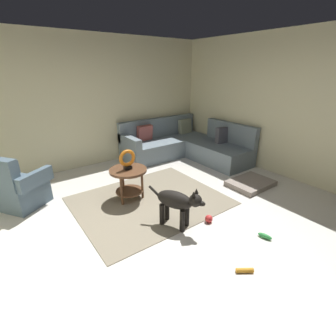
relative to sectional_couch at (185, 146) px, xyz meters
name	(u,v)px	position (x,y,z in m)	size (l,w,h in m)	color
ground_plane	(167,227)	(-1.99, -2.01, -0.34)	(6.00, 6.00, 0.10)	silver
wall_back	(85,103)	(-1.99, 0.93, 1.06)	(6.00, 0.12, 2.70)	beige
wall_right	(295,108)	(0.95, -2.01, 1.06)	(0.12, 6.00, 2.70)	beige
area_rug	(150,201)	(-1.84, -1.31, -0.29)	(2.30, 1.90, 0.01)	gray
sectional_couch	(185,146)	(0.00, 0.00, 0.00)	(2.20, 2.25, 0.88)	slate
armchair	(18,188)	(-3.57, -0.26, 0.03)	(0.95, 1.00, 0.88)	#4C6070
side_table	(128,176)	(-2.07, -1.05, 0.12)	(0.60, 0.60, 0.54)	brown
torus_sculpture	(127,159)	(-2.07, -1.05, 0.42)	(0.28, 0.08, 0.33)	black
dog_bed_mat	(251,183)	(-0.01, -1.93, -0.25)	(0.80, 0.60, 0.09)	gray
dog	(177,202)	(-1.90, -2.12, 0.09)	(0.42, 0.79, 0.63)	black
dog_toy_ball	(209,219)	(-1.48, -2.31, -0.24)	(0.11, 0.11, 0.11)	red
dog_toy_rope	(245,270)	(-1.83, -3.20, -0.27)	(0.05, 0.05, 0.19)	orange
dog_toy_bone	(265,236)	(-1.15, -3.00, -0.26)	(0.18, 0.06, 0.06)	green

